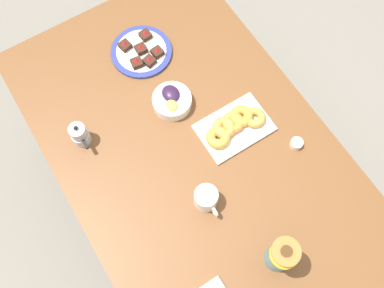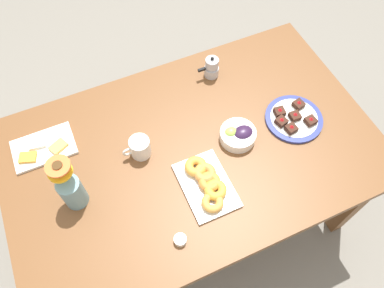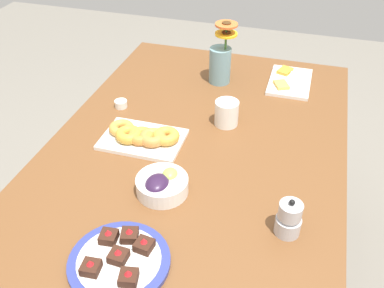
# 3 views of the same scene
# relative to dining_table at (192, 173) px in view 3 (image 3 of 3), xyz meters

# --- Properties ---
(ground_plane) EXTENTS (6.00, 6.00, 0.00)m
(ground_plane) POSITION_rel_dining_table_xyz_m (0.00, 0.00, -0.65)
(ground_plane) COLOR slate
(dining_table) EXTENTS (1.60, 1.00, 0.74)m
(dining_table) POSITION_rel_dining_table_xyz_m (0.00, 0.00, 0.00)
(dining_table) COLOR brown
(dining_table) RESTS_ON ground_plane
(coffee_mug) EXTENTS (0.12, 0.09, 0.09)m
(coffee_mug) POSITION_rel_dining_table_xyz_m (0.21, -0.07, 0.13)
(coffee_mug) COLOR white
(coffee_mug) RESTS_ON dining_table
(grape_bowl) EXTENTS (0.16, 0.16, 0.07)m
(grape_bowl) POSITION_rel_dining_table_xyz_m (-0.20, 0.03, 0.12)
(grape_bowl) COLOR white
(grape_bowl) RESTS_ON dining_table
(cheese_platter) EXTENTS (0.26, 0.17, 0.03)m
(cheese_platter) POSITION_rel_dining_table_xyz_m (0.58, -0.26, 0.10)
(cheese_platter) COLOR white
(cheese_platter) RESTS_ON dining_table
(croissant_platter) EXTENTS (0.19, 0.28, 0.05)m
(croissant_platter) POSITION_rel_dining_table_xyz_m (0.02, 0.18, 0.11)
(croissant_platter) COLOR white
(croissant_platter) RESTS_ON dining_table
(jam_cup_honey) EXTENTS (0.05, 0.05, 0.03)m
(jam_cup_honey) POSITION_rel_dining_table_xyz_m (0.20, 0.35, 0.10)
(jam_cup_honey) COLOR white
(jam_cup_honey) RESTS_ON dining_table
(dessert_plate) EXTENTS (0.26, 0.26, 0.05)m
(dessert_plate) POSITION_rel_dining_table_xyz_m (-0.48, 0.05, 0.10)
(dessert_plate) COLOR navy
(dessert_plate) RESTS_ON dining_table
(flower_vase) EXTENTS (0.09, 0.11, 0.26)m
(flower_vase) POSITION_rel_dining_table_xyz_m (0.51, 0.03, 0.18)
(flower_vase) COLOR #6B939E
(flower_vase) RESTS_ON dining_table
(moka_pot) EXTENTS (0.11, 0.07, 0.12)m
(moka_pot) POSITION_rel_dining_table_xyz_m (-0.26, -0.34, 0.13)
(moka_pot) COLOR #B7B7BC
(moka_pot) RESTS_ON dining_table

